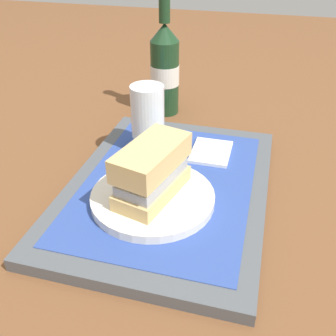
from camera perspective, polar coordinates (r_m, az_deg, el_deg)
ground_plane at (r=0.65m, az=0.00°, el=-3.69°), size 3.00×3.00×0.00m
tray at (r=0.64m, az=0.00°, el=-2.98°), size 0.44×0.32×0.02m
placemat at (r=0.64m, az=0.00°, el=-2.21°), size 0.38×0.27×0.00m
plate at (r=0.59m, az=-2.27°, el=-4.36°), size 0.19×0.19×0.01m
sandwich at (r=0.57m, az=-2.20°, el=-0.17°), size 0.14×0.09×0.08m
beer_glass at (r=0.70m, az=-3.01°, el=7.56°), size 0.06×0.06×0.12m
napkin_folded at (r=0.72m, az=6.37°, el=2.38°), size 0.09×0.07×0.01m
beer_bottle at (r=0.89m, az=-0.48°, el=14.44°), size 0.07×0.07×0.27m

